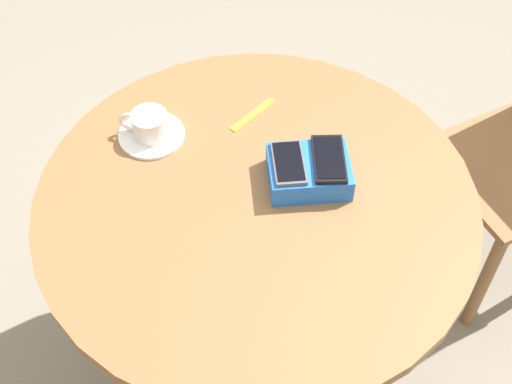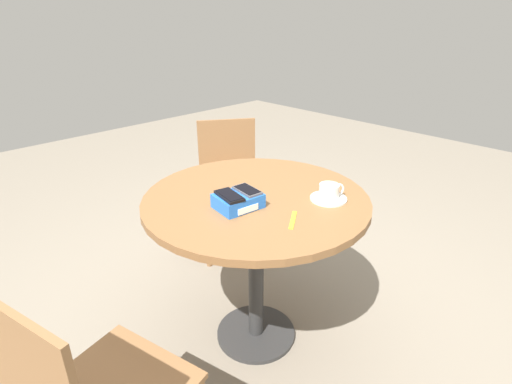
% 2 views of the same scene
% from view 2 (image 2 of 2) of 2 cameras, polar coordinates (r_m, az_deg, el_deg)
% --- Properties ---
extents(ground_plane, '(8.00, 8.00, 0.00)m').
position_cam_2_polar(ground_plane, '(2.09, 0.00, -19.63)').
color(ground_plane, gray).
extents(round_table, '(0.94, 0.94, 0.75)m').
position_cam_2_polar(round_table, '(1.71, 0.00, -4.19)').
color(round_table, '#2D2D2D').
rests_on(round_table, ground_plane).
extents(phone_box, '(0.19, 0.16, 0.06)m').
position_cam_2_polar(phone_box, '(1.55, -2.57, -1.27)').
color(phone_box, blue).
rests_on(phone_box, round_table).
extents(phone_black, '(0.09, 0.14, 0.01)m').
position_cam_2_polar(phone_black, '(1.52, -3.83, -0.52)').
color(phone_black, black).
rests_on(phone_black, phone_box).
extents(phone_gray, '(0.08, 0.13, 0.01)m').
position_cam_2_polar(phone_gray, '(1.56, -1.26, 0.26)').
color(phone_gray, '#515156').
rests_on(phone_gray, phone_box).
extents(saucer, '(0.15, 0.15, 0.01)m').
position_cam_2_polar(saucer, '(1.65, 10.30, -0.94)').
color(saucer, silver).
rests_on(saucer, round_table).
extents(coffee_cup, '(0.11, 0.08, 0.06)m').
position_cam_2_polar(coffee_cup, '(1.64, 10.47, 0.16)').
color(coffee_cup, silver).
rests_on(coffee_cup, saucer).
extents(lanyard_strap, '(0.12, 0.09, 0.00)m').
position_cam_2_polar(lanyard_strap, '(1.48, 5.29, -3.99)').
color(lanyard_strap, yellow).
rests_on(lanyard_strap, round_table).
extents(chair_near_window, '(0.54, 0.54, 0.83)m').
position_cam_2_polar(chair_near_window, '(2.56, -3.69, 1.19)').
color(chair_near_window, brown).
rests_on(chair_near_window, ground_plane).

